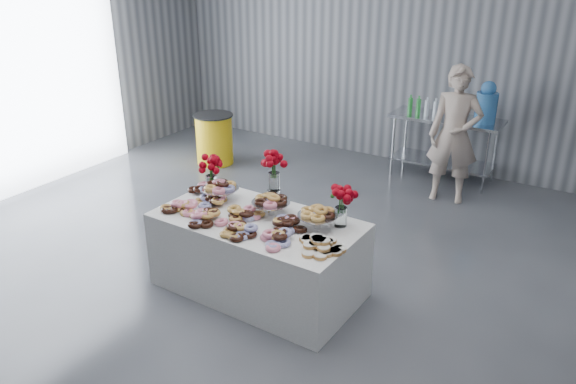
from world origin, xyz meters
name	(u,v)px	position (x,y,z in m)	size (l,w,h in m)	color
ground	(225,303)	(0.00, 0.00, 0.00)	(9.00, 9.00, 0.00)	#3C3F45
room_walls	(187,2)	(-0.27, 0.07, 2.64)	(8.04, 9.04, 4.02)	gray
display_table	(258,255)	(0.13, 0.37, 0.38)	(1.90, 1.00, 0.75)	white
prep_table	(444,137)	(0.70, 4.10, 0.62)	(1.50, 0.60, 0.90)	silver
donut_mounds	(254,217)	(0.13, 0.32, 0.80)	(1.80, 0.80, 0.09)	gold
cake_stand_left	(220,187)	(-0.42, 0.53, 0.89)	(0.36, 0.36, 0.17)	silver
cake_stand_mid	(271,201)	(0.18, 0.52, 0.89)	(0.36, 0.36, 0.17)	silver
cake_stand_right	(318,214)	(0.68, 0.51, 0.89)	(0.36, 0.36, 0.17)	silver
danish_pile	(320,242)	(0.87, 0.20, 0.81)	(0.48, 0.48, 0.11)	white
bouquet_left	(210,165)	(-0.62, 0.63, 1.05)	(0.26, 0.26, 0.42)	white
bouquet_right	(342,195)	(0.83, 0.65, 1.05)	(0.26, 0.26, 0.42)	white
bouquet_center	(274,168)	(0.09, 0.72, 1.13)	(0.26, 0.26, 0.57)	silver
water_jug	(487,104)	(1.20, 4.10, 1.15)	(0.28, 0.28, 0.55)	#3F8AD7
drink_bottles	(423,106)	(0.38, 4.00, 1.04)	(0.54, 0.08, 0.27)	#268C33
person	(454,135)	(1.01, 3.43, 0.87)	(0.64, 0.42, 1.75)	#CC8C93
trash_barrel	(214,139)	(-2.43, 2.89, 0.38)	(0.59, 0.59, 0.76)	yellow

